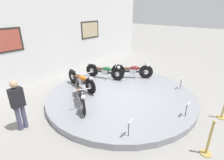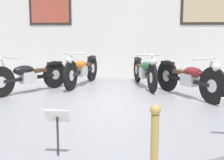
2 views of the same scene
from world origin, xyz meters
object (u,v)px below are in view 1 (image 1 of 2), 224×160
object	(u,v)px
motorcycle_green	(105,71)
stanchion_post_right_of_entry	(224,109)
motorcycle_maroon	(133,70)
info_placard_front_left	(129,125)
info_placard_front_right	(181,81)
stanchion_post_left_of_entry	(208,143)
motorcycle_orange	(82,80)
motorcycle_black	(81,95)
visitor_standing	(18,103)
info_placard_front_centre	(187,106)

from	to	relation	value
motorcycle_green	stanchion_post_right_of_entry	size ratio (longest dim) A/B	1.88
motorcycle_green	motorcycle_maroon	world-z (taller)	motorcycle_maroon
motorcycle_green	info_placard_front_left	bearing A→B (deg)	-129.62
info_placard_front_right	stanchion_post_left_of_entry	size ratio (longest dim) A/B	0.50
motorcycle_orange	info_placard_front_right	distance (m)	4.21
motorcycle_black	info_placard_front_right	distance (m)	4.24
motorcycle_green	motorcycle_maroon	distance (m)	1.34
info_placard_front_right	visitor_standing	xyz separation A→B (m)	(-5.44, 2.83, 0.31)
visitor_standing	info_placard_front_centre	bearing A→B (deg)	-46.56
motorcycle_orange	visitor_standing	distance (m)	2.80
info_placard_front_left	info_placard_front_right	size ratio (longest dim) A/B	1.00
motorcycle_maroon	stanchion_post_left_of_entry	distance (m)	4.83
motorcycle_maroon	motorcycle_black	bearing A→B (deg)	-179.94
motorcycle_orange	visitor_standing	size ratio (longest dim) A/B	1.26
motorcycle_orange	stanchion_post_right_of_entry	world-z (taller)	same
motorcycle_orange	stanchion_post_right_of_entry	xyz separation A→B (m)	(1.76, -5.01, -0.27)
motorcycle_orange	motorcycle_maroon	distance (m)	2.60
info_placard_front_left	stanchion_post_right_of_entry	size ratio (longest dim) A/B	0.50
motorcycle_black	motorcycle_maroon	world-z (taller)	motorcycle_maroon
motorcycle_black	motorcycle_green	size ratio (longest dim) A/B	0.88
info_placard_front_centre	info_placard_front_right	size ratio (longest dim) A/B	1.00
motorcycle_orange	info_placard_front_left	distance (m)	3.46
stanchion_post_right_of_entry	info_placard_front_right	bearing A→B (deg)	62.36
motorcycle_black	motorcycle_green	bearing A→B (deg)	22.45
info_placard_front_left	visitor_standing	distance (m)	3.24
info_placard_front_right	stanchion_post_right_of_entry	distance (m)	2.00
info_placard_front_left	stanchion_post_right_of_entry	xyz separation A→B (m)	(2.95, -1.76, -0.24)
info_placard_front_centre	stanchion_post_right_of_entry	size ratio (longest dim) A/B	0.50
motorcycle_black	info_placard_front_centre	distance (m)	3.53
motorcycle_maroon	info_placard_front_right	size ratio (longest dim) A/B	3.31
motorcycle_maroon	stanchion_post_left_of_entry	xyz separation A→B (m)	(-2.67, -4.01, -0.27)
info_placard_front_right	stanchion_post_left_of_entry	bearing A→B (deg)	-149.23
info_placard_front_centre	motorcycle_green	bearing A→B (deg)	79.66
motorcycle_black	info_placard_front_left	bearing A→B (deg)	-97.06
motorcycle_black	info_placard_front_left	distance (m)	2.27
info_placard_front_centre	info_placard_front_right	xyz separation A→B (m)	(1.94, 0.87, 0.00)
motorcycle_maroon	info_placard_front_right	bearing A→B (deg)	-82.94
motorcycle_black	info_placard_front_left	xyz separation A→B (m)	(-0.28, -2.25, -0.01)
motorcycle_black	stanchion_post_left_of_entry	world-z (taller)	stanchion_post_left_of_entry
motorcycle_orange	motorcycle_green	bearing A→B (deg)	-0.00
visitor_standing	motorcycle_maroon	bearing A→B (deg)	-6.32
motorcycle_black	info_placard_front_left	world-z (taller)	motorcycle_black
info_placard_front_centre	stanchion_post_left_of_entry	xyz separation A→B (m)	(-1.02, -0.89, -0.24)
visitor_standing	stanchion_post_right_of_entry	world-z (taller)	visitor_standing
motorcycle_green	stanchion_post_left_of_entry	size ratio (longest dim) A/B	1.88
motorcycle_black	info_placard_front_centre	bearing A→B (deg)	-62.01
motorcycle_black	info_placard_front_right	bearing A→B (deg)	-32.05
visitor_standing	stanchion_post_right_of_entry	distance (m)	6.46
motorcycle_green	stanchion_post_left_of_entry	bearing A→B (deg)	-109.45
motorcycle_black	motorcycle_orange	size ratio (longest dim) A/B	0.84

